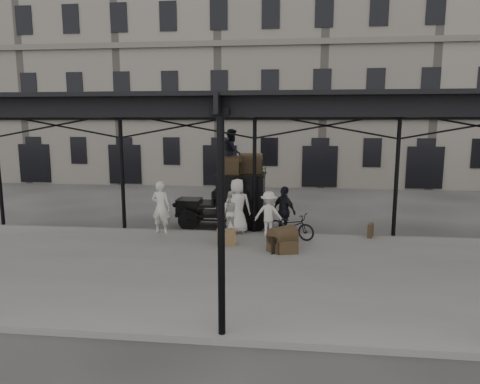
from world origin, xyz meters
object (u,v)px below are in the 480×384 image
object	(u,v)px
porter_left	(161,207)
steamer_trunk_platform	(282,240)
bicycle	(291,225)
steamer_trunk_roof_near	(230,166)
porter_official	(284,211)
taxi	(233,198)

from	to	relation	value
porter_left	steamer_trunk_platform	bearing A→B (deg)	168.67
bicycle	steamer_trunk_roof_near	size ratio (longest dim) A/B	2.14
porter_official	steamer_trunk_roof_near	bearing A→B (deg)	10.61
bicycle	steamer_trunk_roof_near	world-z (taller)	steamer_trunk_roof_near
porter_official	steamer_trunk_platform	distance (m)	1.86
steamer_trunk_platform	porter_left	bearing A→B (deg)	117.28
porter_official	steamer_trunk_roof_near	size ratio (longest dim) A/B	2.19
steamer_trunk_roof_near	porter_official	bearing A→B (deg)	-22.41
porter_left	bicycle	world-z (taller)	porter_left
taxi	steamer_trunk_roof_near	xyz separation A→B (m)	(-0.08, -0.25, 1.28)
porter_official	taxi	bearing A→B (deg)	5.07
taxi	steamer_trunk_platform	distance (m)	4.01
porter_left	steamer_trunk_roof_near	xyz separation A→B (m)	(2.35, 1.52, 1.36)
bicycle	steamer_trunk_roof_near	distance (m)	3.45
porter_left	steamer_trunk_roof_near	distance (m)	3.11
steamer_trunk_roof_near	bicycle	bearing A→B (deg)	-24.75
porter_left	porter_official	xyz separation A→B (m)	(4.46, 0.13, -0.07)
bicycle	steamer_trunk_roof_near	bearing A→B (deg)	81.01
steamer_trunk_roof_near	steamer_trunk_platform	bearing A→B (deg)	-45.72
taxi	porter_official	distance (m)	2.61
steamer_trunk_platform	taxi	bearing A→B (deg)	78.03
taxi	porter_left	size ratio (longest dim) A/B	1.89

